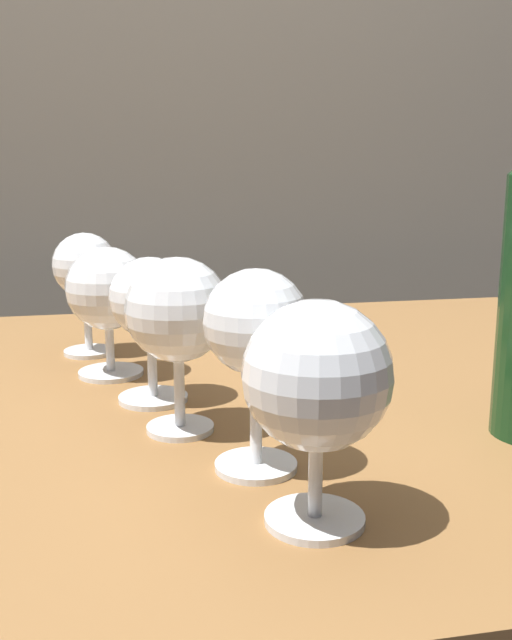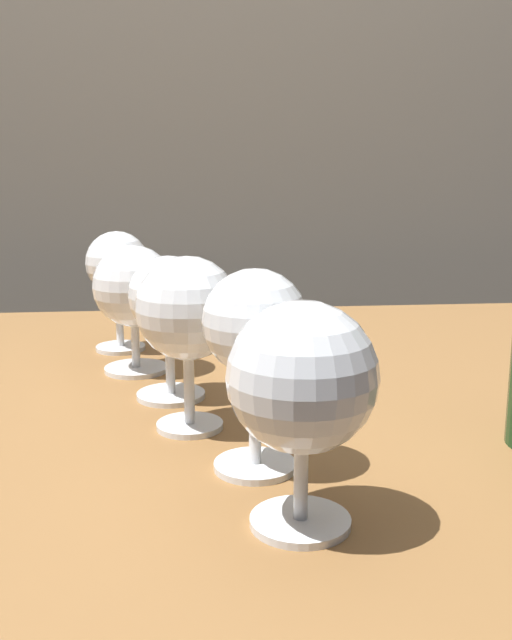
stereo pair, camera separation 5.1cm
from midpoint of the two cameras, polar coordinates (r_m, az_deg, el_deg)
back_wall at (r=1.67m, az=-4.91°, el=23.45°), size 5.00×0.08×2.60m
dining_table at (r=0.76m, az=-3.08°, el=-12.75°), size 1.32×0.80×0.76m
wine_glass_amber at (r=0.44m, az=7.10°, el=-4.69°), size 0.09×0.09×0.14m
wine_glass_pinot at (r=0.51m, az=2.86°, el=-0.61°), size 0.08×0.08×0.15m
wine_glass_port at (r=0.60m, az=-2.56°, el=0.58°), size 0.09×0.09×0.15m
wine_glass_cabernet at (r=0.68m, az=-4.67°, el=1.56°), size 0.07×0.07×0.14m
wine_glass_merlot at (r=0.77m, az=-7.65°, el=2.35°), size 0.09×0.09×0.14m
wine_glass_empty at (r=0.86m, az=-9.09°, el=4.11°), size 0.07×0.07×0.14m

